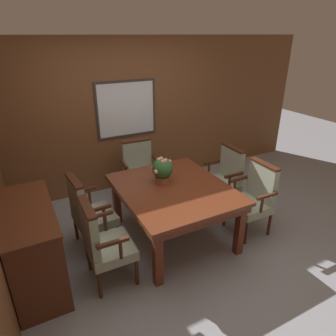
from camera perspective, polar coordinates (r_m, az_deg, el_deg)
ground_plane at (r=3.95m, az=2.72°, el=-14.38°), size 14.00×14.00×0.00m
wall_back at (r=5.02m, az=-8.40°, el=9.70°), size 7.20×0.08×2.45m
dining_table at (r=3.74m, az=1.07°, el=-4.93°), size 1.29×1.51×0.73m
chair_head_far at (r=4.74m, az=-5.41°, el=-0.17°), size 0.57×0.49×0.96m
chair_right_near at (r=4.11m, az=16.03°, el=-5.14°), size 0.47×0.56×0.96m
chair_left_near at (r=3.24m, az=-12.37°, el=-13.40°), size 0.47×0.56×0.96m
chair_right_far at (r=4.55m, az=10.72°, el=-1.58°), size 0.47×0.56×0.96m
chair_left_far at (r=3.77m, az=-15.00°, el=-7.85°), size 0.50×0.58×0.96m
potted_plant at (r=3.75m, az=-1.04°, el=-0.33°), size 0.27×0.26×0.33m
sideboard_cabinet at (r=3.51m, az=-24.13°, el=-13.33°), size 0.51×1.23×0.89m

